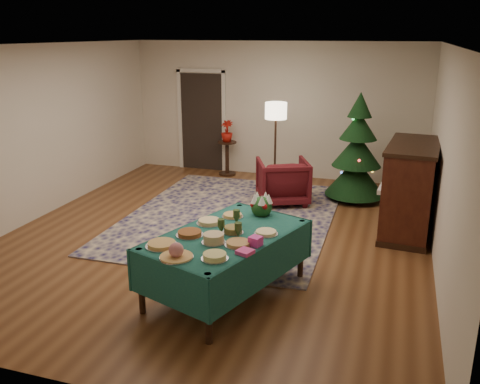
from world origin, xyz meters
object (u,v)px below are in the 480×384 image
(floor_lamp, at_px, (276,116))
(piano, at_px, (410,190))
(gift_box, at_px, (256,241))
(potted_plant, at_px, (227,136))
(side_table, at_px, (227,159))
(buffet_table, at_px, (226,246))
(armchair, at_px, (283,179))
(christmas_tree, at_px, (357,153))

(floor_lamp, xyz_separation_m, piano, (2.40, -1.51, -0.74))
(gift_box, height_order, potted_plant, potted_plant)
(side_table, bearing_deg, potted_plant, 0.00)
(buffet_table, relative_size, piano, 1.34)
(potted_plant, relative_size, piano, 0.27)
(armchair, bearing_deg, floor_lamp, -89.90)
(buffet_table, bearing_deg, piano, 53.43)
(gift_box, relative_size, christmas_tree, 0.06)
(floor_lamp, relative_size, christmas_tree, 0.86)
(side_table, bearing_deg, floor_lamp, -30.44)
(potted_plant, xyz_separation_m, christmas_tree, (2.70, -0.87, 0.03))
(side_table, distance_m, piano, 4.23)
(armchair, relative_size, potted_plant, 1.96)
(side_table, bearing_deg, gift_box, -67.87)
(buffet_table, xyz_separation_m, piano, (1.94, 2.62, 0.06))
(floor_lamp, height_order, side_table, floor_lamp)
(buffet_table, relative_size, armchair, 2.51)
(christmas_tree, bearing_deg, gift_box, -98.90)
(potted_plant, bearing_deg, piano, -31.56)
(buffet_table, height_order, potted_plant, potted_plant)
(armchair, xyz_separation_m, floor_lamp, (-0.33, 0.76, 0.96))
(armchair, relative_size, christmas_tree, 0.45)
(buffet_table, bearing_deg, side_table, 108.89)
(buffet_table, relative_size, side_table, 3.07)
(side_table, xyz_separation_m, christmas_tree, (2.70, -0.87, 0.51))
(floor_lamp, relative_size, potted_plant, 3.75)
(piano, bearing_deg, christmas_tree, 123.72)
(gift_box, relative_size, armchair, 0.14)
(potted_plant, bearing_deg, buffet_table, -71.11)
(buffet_table, xyz_separation_m, potted_plant, (-1.65, 4.82, 0.23))
(side_table, distance_m, potted_plant, 0.48)
(armchair, bearing_deg, side_table, -67.21)
(potted_plant, bearing_deg, christmas_tree, -17.83)
(buffet_table, distance_m, side_table, 5.10)
(floor_lamp, height_order, potted_plant, floor_lamp)
(gift_box, distance_m, side_table, 5.45)
(floor_lamp, bearing_deg, gift_box, -78.83)
(floor_lamp, bearing_deg, piano, -32.10)
(armchair, xyz_separation_m, side_table, (-1.52, 1.46, -0.09))
(armchair, relative_size, piano, 0.53)
(buffet_table, height_order, armchair, armchair)
(christmas_tree, bearing_deg, buffet_table, -104.85)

